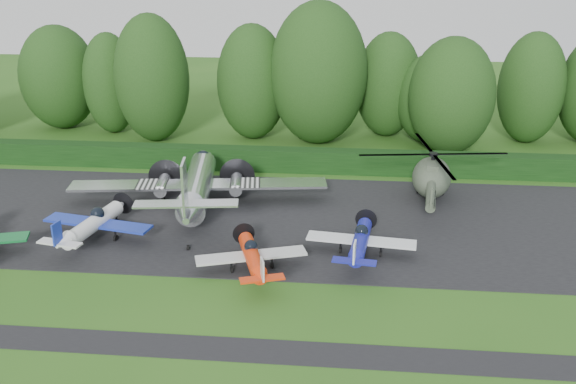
# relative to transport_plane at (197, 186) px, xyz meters

# --- Properties ---
(ground) EXTENTS (160.00, 160.00, 0.00)m
(ground) POSITION_rel_transport_plane_xyz_m (2.61, -11.85, -1.76)
(ground) COLOR #275718
(ground) RESTS_ON ground
(apron) EXTENTS (70.00, 18.00, 0.01)m
(apron) POSITION_rel_transport_plane_xyz_m (2.61, -1.85, -1.76)
(apron) COLOR black
(apron) RESTS_ON ground
(taxiway_verge) EXTENTS (70.00, 2.00, 0.00)m
(taxiway_verge) POSITION_rel_transport_plane_xyz_m (2.61, -17.85, -1.76)
(taxiway_verge) COLOR black
(taxiway_verge) RESTS_ON ground
(hedgerow) EXTENTS (90.00, 1.60, 2.00)m
(hedgerow) POSITION_rel_transport_plane_xyz_m (2.61, 9.15, -1.76)
(hedgerow) COLOR black
(hedgerow) RESTS_ON ground
(transport_plane) EXTENTS (19.72, 15.12, 6.32)m
(transport_plane) POSITION_rel_transport_plane_xyz_m (0.00, 0.00, 0.00)
(transport_plane) COLOR silver
(transport_plane) RESTS_ON ground
(light_plane_white) EXTENTS (7.69, 8.08, 2.95)m
(light_plane_white) POSITION_rel_transport_plane_xyz_m (-5.67, -6.29, -0.53)
(light_plane_white) COLOR silver
(light_plane_white) RESTS_ON ground
(light_plane_orange) EXTENTS (6.81, 7.16, 2.62)m
(light_plane_orange) POSITION_rel_transport_plane_xyz_m (5.68, -9.81, -0.67)
(light_plane_orange) COLOR red
(light_plane_orange) RESTS_ON ground
(light_plane_blue) EXTENTS (7.02, 7.38, 2.70)m
(light_plane_blue) POSITION_rel_transport_plane_xyz_m (12.22, -7.08, -0.64)
(light_plane_blue) COLOR #181C95
(light_plane_blue) RESTS_ON ground
(helicopter) EXTENTS (11.57, 13.54, 3.73)m
(helicopter) POSITION_rel_transport_plane_xyz_m (17.86, 3.65, 0.24)
(helicopter) COLOR #3E4837
(helicopter) RESTS_ON ground
(tree_0) EXTENTS (6.67, 6.67, 10.70)m
(tree_0) POSITION_rel_transport_plane_xyz_m (15.19, 21.30, 3.58)
(tree_0) COLOR black
(tree_0) RESTS_ON ground
(tree_2) EXTENTS (9.55, 9.55, 13.95)m
(tree_2) POSITION_rel_transport_plane_xyz_m (8.20, 18.12, 5.20)
(tree_2) COLOR black
(tree_2) RESTS_ON ground
(tree_3) EXTENTS (6.44, 6.44, 11.02)m
(tree_3) POSITION_rel_transport_plane_xyz_m (29.11, 20.17, 3.73)
(tree_3) COLOR black
(tree_3) RESTS_ON ground
(tree_5) EXTENTS (7.12, 7.12, 11.61)m
(tree_5) POSITION_rel_transport_plane_xyz_m (1.54, 19.06, 4.03)
(tree_5) COLOR black
(tree_5) RESTS_ON ground
(tree_6) EXTENTS (8.03, 8.03, 11.04)m
(tree_6) POSITION_rel_transport_plane_xyz_m (20.77, 15.87, 3.75)
(tree_6) COLOR black
(tree_6) RESTS_ON ground
(tree_7) EXTENTS (5.55, 5.55, 10.50)m
(tree_7) POSITION_rel_transport_plane_xyz_m (-13.48, 19.78, 3.47)
(tree_7) COLOR black
(tree_7) RESTS_ON ground
(tree_9) EXTENTS (8.14, 8.14, 11.00)m
(tree_9) POSITION_rel_transport_plane_xyz_m (-19.57, 21.15, 3.73)
(tree_9) COLOR black
(tree_9) RESTS_ON ground
(tree_11) EXTENTS (7.36, 7.36, 12.69)m
(tree_11) POSITION_rel_transport_plane_xyz_m (-8.22, 17.31, 4.57)
(tree_11) COLOR black
(tree_11) RESTS_ON ground
(tree_12) EXTENTS (6.67, 6.67, 8.89)m
(tree_12) POSITION_rel_transport_plane_xyz_m (19.21, 19.29, 2.67)
(tree_12) COLOR black
(tree_12) RESTS_ON ground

